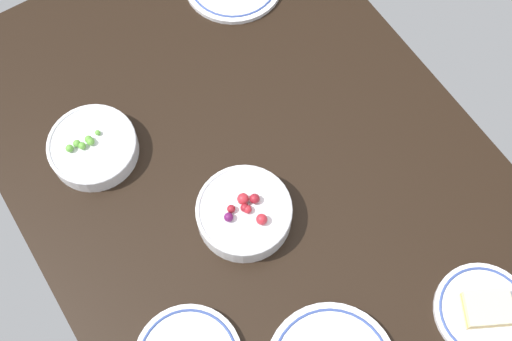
# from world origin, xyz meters

# --- Properties ---
(dining_table) EXTENTS (1.24, 0.86, 0.04)m
(dining_table) POSITION_xyz_m (0.00, 0.00, 0.02)
(dining_table) COLOR black
(dining_table) RESTS_ON ground
(bowl_peas) EXTENTS (0.17, 0.17, 0.05)m
(bowl_peas) POSITION_xyz_m (-0.21, -0.24, 0.06)
(bowl_peas) COLOR silver
(bowl_peas) RESTS_ON dining_table
(plate_sandwich) EXTENTS (0.17, 0.17, 0.04)m
(plate_sandwich) POSITION_xyz_m (0.44, 0.19, 0.05)
(plate_sandwich) COLOR silver
(plate_sandwich) RESTS_ON dining_table
(bowl_berries) EXTENTS (0.18, 0.18, 0.07)m
(bowl_berries) POSITION_xyz_m (0.06, -0.07, 0.07)
(bowl_berries) COLOR silver
(bowl_berries) RESTS_ON dining_table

